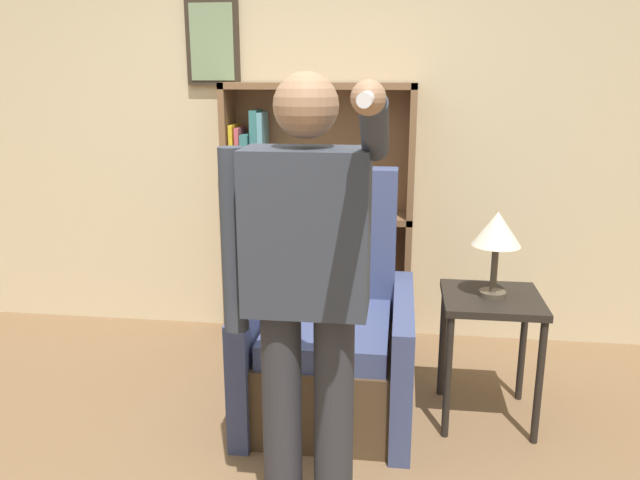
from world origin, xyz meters
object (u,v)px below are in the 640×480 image
Objects in this scene: armchair at (331,340)px; table_lamp at (497,233)px; bookcase at (298,220)px; side_table at (491,317)px; person_standing at (306,285)px.

table_lamp is at bearing -2.18° from armchair.
bookcase reaches higher than table_lamp.
bookcase is 2.52× the size of side_table.
person_standing reaches higher than side_table.
bookcase is at bearing 140.90° from side_table.
bookcase is at bearing 140.90° from table_lamp.
person_standing is at bearing -79.59° from bookcase.
table_lamp is (1.13, -0.92, 0.18)m from bookcase.
armchair is at bearing 177.82° from table_lamp.
table_lamp is at bearing 49.43° from person_standing.
person_standing is 1.29m from side_table.
armchair reaches higher than table_lamp.
side_table is (0.79, 0.92, -0.45)m from person_standing.
person_standing is (0.34, -1.84, 0.19)m from bookcase.
bookcase is 0.97× the size of person_standing.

